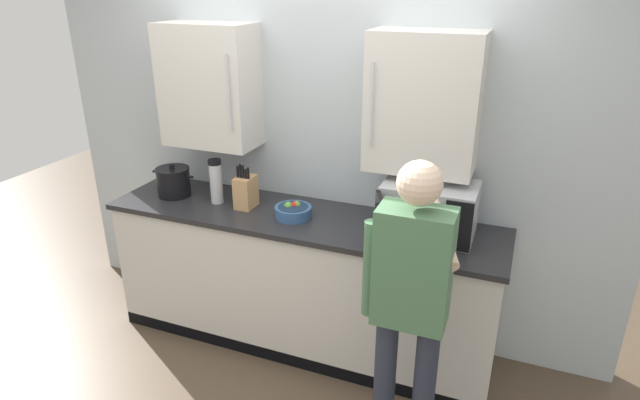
# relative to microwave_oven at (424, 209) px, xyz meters

# --- Properties ---
(back_wall_tiled) EXTENTS (3.93, 0.44, 2.84)m
(back_wall_tiled) POSITION_rel_microwave_oven_xyz_m (-0.76, 0.28, 0.38)
(back_wall_tiled) COLOR #B2BCC1
(back_wall_tiled) RESTS_ON ground_plane
(counter_unit) EXTENTS (2.55, 0.63, 0.94)m
(counter_unit) POSITION_rel_microwave_oven_xyz_m (-0.76, -0.03, -0.63)
(counter_unit) COLOR beige
(counter_unit) RESTS_ON ground_plane
(microwave_oven) EXTENTS (0.54, 0.69, 0.31)m
(microwave_oven) POSITION_rel_microwave_oven_xyz_m (0.00, 0.00, 0.00)
(microwave_oven) COLOR #B7BABF
(microwave_oven) RESTS_ON counter_unit
(stock_pot) EXTENTS (0.32, 0.23, 0.23)m
(stock_pot) POSITION_rel_microwave_oven_xyz_m (-1.71, -0.04, -0.06)
(stock_pot) COLOR black
(stock_pot) RESTS_ON counter_unit
(fruit_bowl) EXTENTS (0.23, 0.23, 0.10)m
(fruit_bowl) POSITION_rel_microwave_oven_xyz_m (-0.80, -0.06, -0.11)
(fruit_bowl) COLOR #335684
(fruit_bowl) RESTS_ON counter_unit
(knife_block) EXTENTS (0.11, 0.15, 0.30)m
(knife_block) POSITION_rel_microwave_oven_xyz_m (-1.15, -0.03, -0.05)
(knife_block) COLOR tan
(knife_block) RESTS_ON counter_unit
(thermos_flask) EXTENTS (0.09, 0.09, 0.30)m
(thermos_flask) POSITION_rel_microwave_oven_xyz_m (-1.37, -0.03, -0.01)
(thermos_flask) COLOR #B7BABF
(thermos_flask) RESTS_ON counter_unit
(person_figure) EXTENTS (0.44, 0.54, 1.62)m
(person_figure) POSITION_rel_microwave_oven_xyz_m (0.09, -0.71, -0.13)
(person_figure) COLOR #282D3D
(person_figure) RESTS_ON ground_plane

